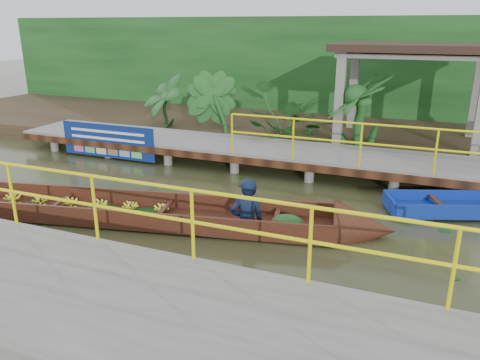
% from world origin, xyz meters
% --- Properties ---
extents(ground, '(80.00, 80.00, 0.00)m').
position_xyz_m(ground, '(0.00, 0.00, 0.00)').
color(ground, '#2F3319').
rests_on(ground, ground).
extents(land_strip, '(30.00, 8.00, 0.45)m').
position_xyz_m(land_strip, '(0.00, 7.50, 0.23)').
color(land_strip, '#2F2717').
rests_on(land_strip, ground).
extents(far_dock, '(16.00, 2.06, 1.66)m').
position_xyz_m(far_dock, '(0.02, 3.43, 0.48)').
color(far_dock, slate).
rests_on(far_dock, ground).
extents(near_dock, '(18.00, 2.40, 1.73)m').
position_xyz_m(near_dock, '(1.00, -4.20, 0.30)').
color(near_dock, slate).
rests_on(near_dock, ground).
extents(pavilion, '(4.40, 3.00, 3.00)m').
position_xyz_m(pavilion, '(3.00, 6.30, 2.82)').
color(pavilion, slate).
rests_on(pavilion, ground).
extents(foliage_backdrop, '(30.00, 0.80, 4.00)m').
position_xyz_m(foliage_backdrop, '(0.00, 10.00, 2.00)').
color(foliage_backdrop, '#143F17').
rests_on(foliage_backdrop, ground).
extents(vendor_boat, '(11.00, 3.25, 2.28)m').
position_xyz_m(vendor_boat, '(-1.88, -0.99, 0.24)').
color(vendor_boat, black).
rests_on(vendor_boat, ground).
extents(blue_banner, '(3.06, 0.04, 0.96)m').
position_xyz_m(blue_banner, '(-4.81, 2.48, 0.56)').
color(blue_banner, navy).
rests_on(blue_banner, ground).
extents(tropical_plants, '(14.24, 1.24, 1.55)m').
position_xyz_m(tropical_plants, '(1.49, 5.30, 1.22)').
color(tropical_plants, '#143F17').
rests_on(tropical_plants, ground).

